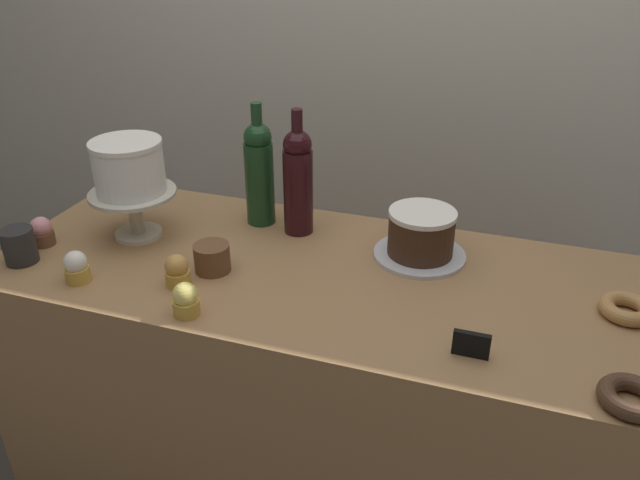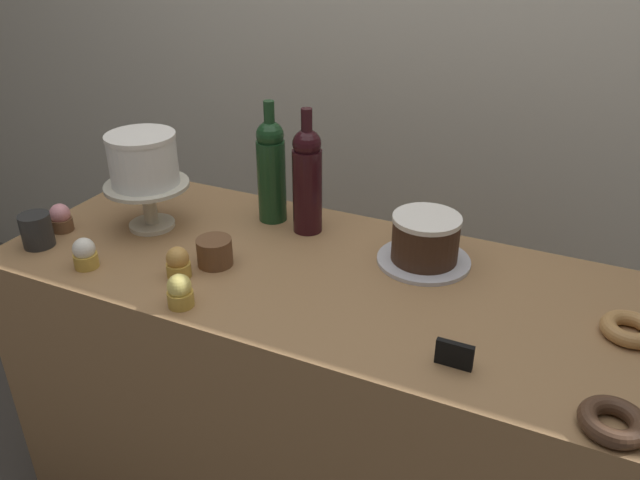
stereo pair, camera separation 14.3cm
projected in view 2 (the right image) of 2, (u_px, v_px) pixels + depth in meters
name	position (u px, v px, depth m)	size (l,w,h in m)	color
back_wall	(439.00, 25.00, 1.98)	(6.00, 0.05, 2.60)	beige
display_counter	(320.00, 412.00, 1.67)	(1.56, 0.63, 0.88)	#997047
cake_stand_pedestal	(148.00, 197.00, 1.63)	(0.22, 0.22, 0.12)	beige
white_layer_cake	(143.00, 159.00, 1.58)	(0.17, 0.17, 0.13)	white
silver_serving_platter	(423.00, 260.00, 1.50)	(0.22, 0.22, 0.01)	silver
chocolate_round_cake	(425.00, 238.00, 1.47)	(0.16, 0.16, 0.11)	#3D2619
wine_bottle_dark_red	(307.00, 179.00, 1.58)	(0.08, 0.08, 0.33)	black
wine_bottle_green	(271.00, 169.00, 1.64)	(0.08, 0.08, 0.33)	#193D1E
cupcake_vanilla	(85.00, 254.00, 1.46)	(0.06, 0.06, 0.07)	gold
cupcake_lemon	(180.00, 291.00, 1.32)	(0.06, 0.06, 0.07)	gold
cupcake_caramel	(178.00, 263.00, 1.43)	(0.06, 0.06, 0.07)	gold
cupcake_strawberry	(61.00, 218.00, 1.63)	(0.06, 0.06, 0.07)	brown
donut_chocolate	(613.00, 422.00, 1.01)	(0.11, 0.11, 0.03)	#472D1E
donut_maple	(630.00, 329.00, 1.23)	(0.11, 0.11, 0.03)	#B27F47
cookie_stack	(215.00, 252.00, 1.48)	(0.08, 0.08, 0.07)	brown
price_sign_chalkboard	(454.00, 355.00, 1.15)	(0.07, 0.01, 0.05)	black
coffee_cup_ceramic	(37.00, 230.00, 1.55)	(0.08, 0.08, 0.08)	#282828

